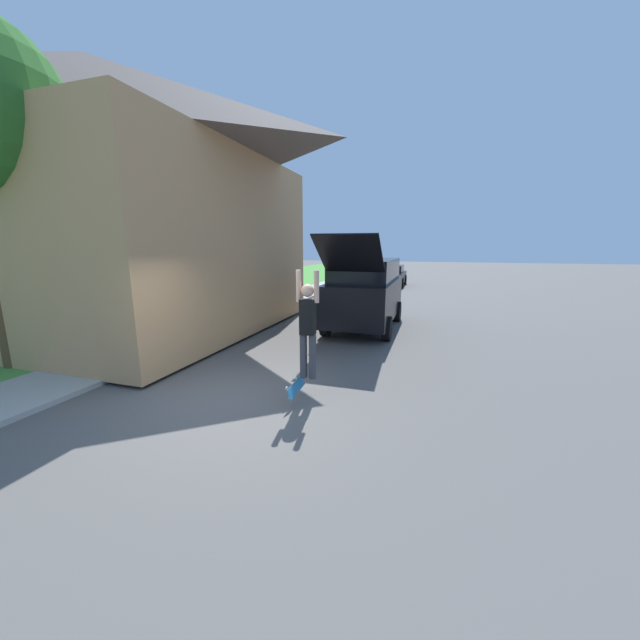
{
  "coord_description": "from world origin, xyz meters",
  "views": [
    {
      "loc": [
        3.34,
        -5.06,
        2.67
      ],
      "look_at": [
        1.01,
        2.21,
        1.08
      ],
      "focal_mm": 20.0,
      "sensor_mm": 36.0,
      "label": 1
    }
  ],
  "objects_px": {
    "suv_parked": "(365,291)",
    "skateboarder": "(308,324)",
    "car_down_street": "(391,276)",
    "skateboard": "(296,387)"
  },
  "relations": [
    {
      "from": "suv_parked",
      "to": "skateboarder",
      "type": "relative_size",
      "value": 2.81
    },
    {
      "from": "suv_parked",
      "to": "skateboarder",
      "type": "bearing_deg",
      "value": -89.29
    },
    {
      "from": "car_down_street",
      "to": "skateboarder",
      "type": "distance_m",
      "value": 19.16
    },
    {
      "from": "suv_parked",
      "to": "skateboard",
      "type": "height_order",
      "value": "suv_parked"
    },
    {
      "from": "suv_parked",
      "to": "car_down_street",
      "type": "relative_size",
      "value": 1.33
    },
    {
      "from": "suv_parked",
      "to": "car_down_street",
      "type": "height_order",
      "value": "suv_parked"
    },
    {
      "from": "skateboarder",
      "to": "suv_parked",
      "type": "bearing_deg",
      "value": 90.71
    },
    {
      "from": "skateboarder",
      "to": "skateboard",
      "type": "height_order",
      "value": "skateboarder"
    },
    {
      "from": "suv_parked",
      "to": "skateboarder",
      "type": "distance_m",
      "value": 5.8
    },
    {
      "from": "suv_parked",
      "to": "skateboard",
      "type": "relative_size",
      "value": 6.68
    }
  ]
}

